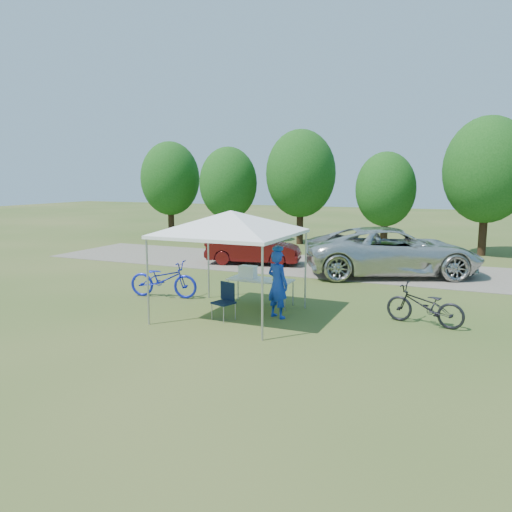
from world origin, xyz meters
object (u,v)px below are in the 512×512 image
(sedan, at_px, (253,249))
(cooler, at_px, (248,272))
(bike_blue, at_px, (164,279))
(cyclist, at_px, (278,284))
(minivan, at_px, (392,251))
(folding_chair, at_px, (225,298))
(bike_dark, at_px, (425,305))
(folding_table, at_px, (260,281))

(sedan, bearing_deg, cooler, -169.50)
(bike_blue, distance_m, sedan, 6.36)
(cyclist, relative_size, minivan, 0.28)
(sedan, bearing_deg, cyclist, -163.75)
(folding_chair, relative_size, cyclist, 0.53)
(bike_blue, relative_size, bike_dark, 1.12)
(folding_chair, distance_m, minivan, 8.12)
(folding_chair, xyz_separation_m, bike_dark, (4.66, 1.43, -0.05))
(bike_dark, bearing_deg, bike_blue, -77.81)
(cyclist, relative_size, sedan, 0.45)
(minivan, relative_size, sedan, 1.63)
(bike_blue, xyz_separation_m, sedan, (0.10, 6.36, 0.11))
(bike_dark, bearing_deg, folding_table, -81.19)
(cyclist, height_order, sedan, cyclist)
(folding_chair, relative_size, bike_blue, 0.44)
(cyclist, xyz_separation_m, sedan, (-3.81, 7.05, -0.22))
(cooler, distance_m, sedan, 6.56)
(bike_dark, bearing_deg, sedan, -119.20)
(sedan, bearing_deg, minivan, -103.38)
(cooler, height_order, bike_dark, cooler)
(bike_blue, xyz_separation_m, bike_dark, (7.41, 0.11, -0.06))
(minivan, bearing_deg, sedan, 65.09)
(cooler, height_order, bike_blue, bike_blue)
(cooler, relative_size, minivan, 0.08)
(folding_table, height_order, cyclist, cyclist)
(folding_chair, distance_m, cooler, 1.67)
(cyclist, height_order, bike_dark, cyclist)
(minivan, xyz_separation_m, sedan, (-5.61, 0.12, -0.24))
(sedan, bearing_deg, bike_blue, 166.91)
(bike_dark, xyz_separation_m, sedan, (-7.31, 6.24, 0.16))
(folding_table, distance_m, minivan, 6.52)
(cooler, bearing_deg, sedan, 112.66)
(cooler, xyz_separation_m, cyclist, (1.29, -1.00, -0.05))
(folding_table, relative_size, sedan, 0.47)
(folding_chair, bearing_deg, minivan, 86.63)
(folding_chair, height_order, cooler, cooler)
(cyclist, bearing_deg, minivan, -81.97)
(cooler, distance_m, bike_blue, 2.67)
(folding_table, xyz_separation_m, folding_chair, (-0.26, -1.62, -0.15))
(folding_table, xyz_separation_m, cooler, (-0.39, 0.00, 0.22))
(cyclist, relative_size, bike_blue, 0.83)
(minivan, bearing_deg, cooler, 128.86)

